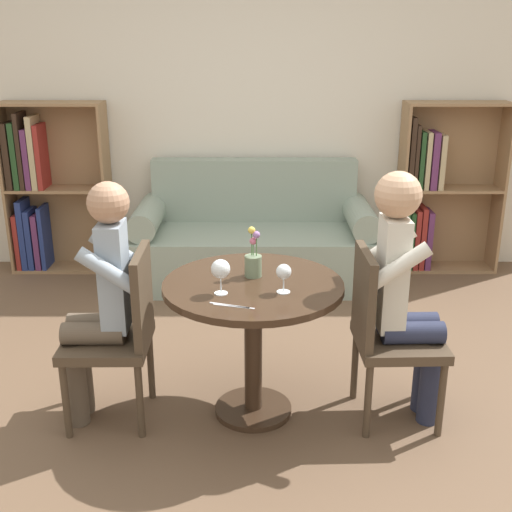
{
  "coord_description": "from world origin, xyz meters",
  "views": [
    {
      "loc": [
        0.01,
        -2.91,
        1.88
      ],
      "look_at": [
        0.0,
        0.05,
        0.85
      ],
      "focal_mm": 45.0,
      "sensor_mm": 36.0,
      "label": 1
    }
  ],
  "objects_px": {
    "bookshelf_left": "(48,189)",
    "flower_vase": "(256,261)",
    "couch": "(257,242)",
    "chair_left": "(124,329)",
    "person_right": "(408,290)",
    "person_left": "(103,299)",
    "bookshelf_right": "(438,192)",
    "wine_glass_right": "(287,273)",
    "wine_glass_left": "(223,269)",
    "chair_right": "(388,329)"
  },
  "relations": [
    {
      "from": "chair_left",
      "to": "wine_glass_right",
      "type": "xyz_separation_m",
      "value": [
        0.8,
        -0.08,
        0.33
      ]
    },
    {
      "from": "couch",
      "to": "wine_glass_right",
      "type": "distance_m",
      "value": 2.11
    },
    {
      "from": "couch",
      "to": "bookshelf_right",
      "type": "relative_size",
      "value": 1.36
    },
    {
      "from": "chair_right",
      "to": "bookshelf_left",
      "type": "bearing_deg",
      "value": 44.91
    },
    {
      "from": "chair_left",
      "to": "person_left",
      "type": "bearing_deg",
      "value": -89.63
    },
    {
      "from": "bookshelf_right",
      "to": "person_left",
      "type": "xyz_separation_m",
      "value": [
        -2.21,
        -2.23,
        0.0
      ]
    },
    {
      "from": "couch",
      "to": "chair_left",
      "type": "relative_size",
      "value": 2.07
    },
    {
      "from": "person_left",
      "to": "person_right",
      "type": "xyz_separation_m",
      "value": [
        1.48,
        0.01,
        0.05
      ]
    },
    {
      "from": "couch",
      "to": "flower_vase",
      "type": "height_order",
      "value": "flower_vase"
    },
    {
      "from": "person_right",
      "to": "flower_vase",
      "type": "xyz_separation_m",
      "value": [
        -0.74,
        0.12,
        0.1
      ]
    },
    {
      "from": "bookshelf_right",
      "to": "wine_glass_right",
      "type": "relative_size",
      "value": 9.81
    },
    {
      "from": "person_right",
      "to": "chair_right",
      "type": "bearing_deg",
      "value": 91.27
    },
    {
      "from": "person_left",
      "to": "bookshelf_right",
      "type": "bearing_deg",
      "value": 134.62
    },
    {
      "from": "person_left",
      "to": "person_right",
      "type": "height_order",
      "value": "person_right"
    },
    {
      "from": "couch",
      "to": "person_left",
      "type": "xyz_separation_m",
      "value": [
        -0.74,
        -1.96,
        0.34
      ]
    },
    {
      "from": "person_right",
      "to": "chair_left",
      "type": "bearing_deg",
      "value": 88.48
    },
    {
      "from": "couch",
      "to": "chair_left",
      "type": "xyz_separation_m",
      "value": [
        -0.65,
        -1.96,
        0.18
      ]
    },
    {
      "from": "chair_right",
      "to": "person_right",
      "type": "xyz_separation_m",
      "value": [
        0.08,
        0.0,
        0.21
      ]
    },
    {
      "from": "bookshelf_right",
      "to": "couch",
      "type": "bearing_deg",
      "value": -169.73
    },
    {
      "from": "bookshelf_right",
      "to": "chair_left",
      "type": "relative_size",
      "value": 1.52
    },
    {
      "from": "person_left",
      "to": "chair_right",
      "type": "bearing_deg",
      "value": 89.57
    },
    {
      "from": "chair_left",
      "to": "person_left",
      "type": "xyz_separation_m",
      "value": [
        -0.09,
        -0.0,
        0.16
      ]
    },
    {
      "from": "couch",
      "to": "person_left",
      "type": "bearing_deg",
      "value": -110.78
    },
    {
      "from": "chair_left",
      "to": "bookshelf_right",
      "type": "bearing_deg",
      "value": 135.79
    },
    {
      "from": "wine_glass_left",
      "to": "wine_glass_right",
      "type": "bearing_deg",
      "value": 3.12
    },
    {
      "from": "bookshelf_left",
      "to": "flower_vase",
      "type": "relative_size",
      "value": 5.37
    },
    {
      "from": "bookshelf_right",
      "to": "wine_glass_left",
      "type": "height_order",
      "value": "bookshelf_right"
    },
    {
      "from": "wine_glass_left",
      "to": "wine_glass_right",
      "type": "xyz_separation_m",
      "value": [
        0.29,
        0.02,
        -0.02
      ]
    },
    {
      "from": "chair_left",
      "to": "person_left",
      "type": "relative_size",
      "value": 0.73
    },
    {
      "from": "couch",
      "to": "bookshelf_right",
      "type": "bearing_deg",
      "value": 10.27
    },
    {
      "from": "bookshelf_left",
      "to": "person_right",
      "type": "relative_size",
      "value": 1.07
    },
    {
      "from": "bookshelf_right",
      "to": "flower_vase",
      "type": "xyz_separation_m",
      "value": [
        -1.47,
        -2.1,
        0.15
      ]
    },
    {
      "from": "person_right",
      "to": "wine_glass_right",
      "type": "bearing_deg",
      "value": 96.67
    },
    {
      "from": "chair_left",
      "to": "wine_glass_left",
      "type": "height_order",
      "value": "chair_left"
    },
    {
      "from": "couch",
      "to": "chair_right",
      "type": "xyz_separation_m",
      "value": [
        0.65,
        -1.96,
        0.18
      ]
    },
    {
      "from": "person_right",
      "to": "bookshelf_right",
      "type": "bearing_deg",
      "value": -20.03
    },
    {
      "from": "chair_left",
      "to": "person_left",
      "type": "height_order",
      "value": "person_left"
    },
    {
      "from": "couch",
      "to": "flower_vase",
      "type": "xyz_separation_m",
      "value": [
        0.0,
        -1.83,
        0.5
      ]
    },
    {
      "from": "chair_left",
      "to": "wine_glass_right",
      "type": "relative_size",
      "value": 6.44
    },
    {
      "from": "person_right",
      "to": "couch",
      "type": "bearing_deg",
      "value": 18.92
    },
    {
      "from": "flower_vase",
      "to": "bookshelf_right",
      "type": "bearing_deg",
      "value": 54.99
    },
    {
      "from": "bookshelf_right",
      "to": "bookshelf_left",
      "type": "bearing_deg",
      "value": -179.97
    },
    {
      "from": "person_left",
      "to": "couch",
      "type": "bearing_deg",
      "value": 158.67
    },
    {
      "from": "couch",
      "to": "person_right",
      "type": "relative_size",
      "value": 1.45
    },
    {
      "from": "person_left",
      "to": "wine_glass_left",
      "type": "bearing_deg",
      "value": 80.2
    },
    {
      "from": "chair_left",
      "to": "chair_right",
      "type": "xyz_separation_m",
      "value": [
        1.31,
        0.0,
        0.0
      ]
    },
    {
      "from": "chair_right",
      "to": "person_left",
      "type": "height_order",
      "value": "person_left"
    },
    {
      "from": "bookshelf_left",
      "to": "person_right",
      "type": "height_order",
      "value": "bookshelf_left"
    },
    {
      "from": "wine_glass_left",
      "to": "wine_glass_right",
      "type": "height_order",
      "value": "wine_glass_left"
    },
    {
      "from": "chair_left",
      "to": "wine_glass_right",
      "type": "distance_m",
      "value": 0.87
    }
  ]
}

